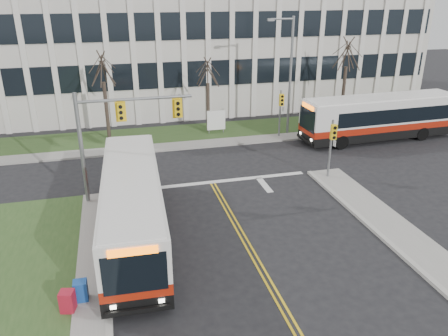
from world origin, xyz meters
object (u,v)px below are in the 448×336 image
at_px(bus_cross, 380,119).
at_px(newspaper_box_red, 68,302).
at_px(bus_main, 133,207).
at_px(directory_sign, 216,120).
at_px(newspaper_box_blue, 81,292).
at_px(streetlight, 289,70).

xyz_separation_m(bus_cross, newspaper_box_red, (-22.33, -15.05, -1.20)).
xyz_separation_m(bus_main, newspaper_box_red, (-2.72, -4.86, -1.11)).
bearing_deg(directory_sign, bus_main, -117.22).
bearing_deg(newspaper_box_red, newspaper_box_blue, 62.13).
bearing_deg(bus_cross, newspaper_box_blue, -58.60).
relative_size(directory_sign, newspaper_box_blue, 2.11).
bearing_deg(streetlight, bus_cross, -25.16).
xyz_separation_m(newspaper_box_blue, newspaper_box_red, (-0.44, -0.49, 0.00)).
xyz_separation_m(directory_sign, bus_cross, (12.11, -4.39, 0.51)).
height_order(bus_main, newspaper_box_blue, bus_main).
relative_size(directory_sign, bus_main, 0.17).
xyz_separation_m(bus_main, newspaper_box_blue, (-2.28, -4.37, -1.11)).
height_order(streetlight, newspaper_box_red, streetlight).
distance_m(streetlight, newspaper_box_red, 24.49).
relative_size(bus_cross, newspaper_box_red, 13.24).
relative_size(streetlight, newspaper_box_red, 9.68).
bearing_deg(bus_cross, streetlight, -117.40).
relative_size(directory_sign, newspaper_box_red, 2.11).
distance_m(streetlight, newspaper_box_blue, 23.84).
relative_size(bus_cross, newspaper_box_blue, 13.24).
height_order(directory_sign, newspaper_box_red, directory_sign).
height_order(bus_main, newspaper_box_red, bus_main).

